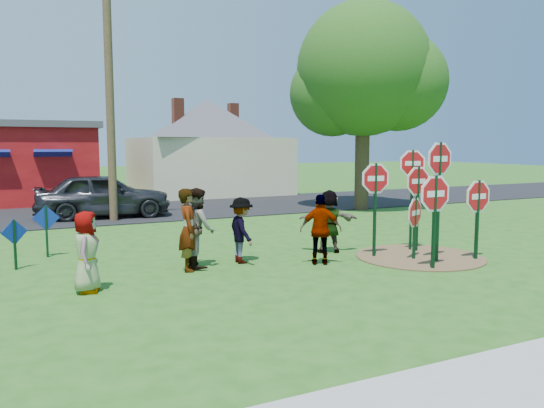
# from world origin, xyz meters

# --- Properties ---
(ground) EXTENTS (120.00, 120.00, 0.00)m
(ground) POSITION_xyz_m (0.00, 0.00, 0.00)
(ground) COLOR #245518
(ground) RESTS_ON ground
(sidewalk) EXTENTS (22.00, 1.80, 0.08)m
(sidewalk) POSITION_xyz_m (0.00, -7.20, 0.04)
(sidewalk) COLOR #9E9E99
(sidewalk) RESTS_ON ground
(road) EXTENTS (120.00, 7.50, 0.04)m
(road) POSITION_xyz_m (0.00, 11.50, 0.02)
(road) COLOR black
(road) RESTS_ON ground
(dirt_patch) EXTENTS (3.20, 3.20, 0.03)m
(dirt_patch) POSITION_xyz_m (4.50, -1.00, 0.01)
(dirt_patch) COLOR brown
(dirt_patch) RESTS_ON ground
(cream_house) EXTENTS (9.40, 9.40, 6.50)m
(cream_house) POSITION_xyz_m (5.50, 18.00, 2.92)
(cream_house) COLOR beige
(cream_house) RESTS_ON ground
(stop_sign_a) EXTENTS (1.14, 0.08, 2.30)m
(stop_sign_a) POSITION_xyz_m (3.88, -2.14, 1.56)
(stop_sign_a) COLOR #0D311A
(stop_sign_a) RESTS_ON ground
(stop_sign_b) EXTENTS (0.91, 0.34, 2.82)m
(stop_sign_b) POSITION_xyz_m (4.87, -0.21, 2.06)
(stop_sign_b) COLOR #0D311A
(stop_sign_b) RESTS_ON ground
(stop_sign_c) EXTENTS (1.08, 0.12, 3.04)m
(stop_sign_c) POSITION_xyz_m (4.49, -1.61, 2.14)
(stop_sign_c) COLOR #0D311A
(stop_sign_c) RESTS_ON ground
(stop_sign_d) EXTENTS (1.06, 0.07, 2.40)m
(stop_sign_d) POSITION_xyz_m (4.91, -0.41, 1.70)
(stop_sign_d) COLOR #0D311A
(stop_sign_d) RESTS_ON ground
(stop_sign_e) EXTENTS (0.91, 0.44, 1.67)m
(stop_sign_e) POSITION_xyz_m (4.17, -1.17, 1.08)
(stop_sign_e) COLOR #0D311A
(stop_sign_e) RESTS_ON ground
(stop_sign_f) EXTENTS (1.09, 0.08, 2.12)m
(stop_sign_f) POSITION_xyz_m (5.53, -1.85, 1.46)
(stop_sign_f) COLOR #0D311A
(stop_sign_f) RESTS_ON ground
(stop_sign_g) EXTENTS (1.04, 0.15, 2.51)m
(stop_sign_g) POSITION_xyz_m (3.48, -0.48, 1.75)
(stop_sign_g) COLOR #0D311A
(stop_sign_g) RESTS_ON ground
(blue_diamond_c) EXTENTS (0.56, 0.25, 1.17)m
(blue_diamond_c) POSITION_xyz_m (-4.67, 1.99, 0.72)
(blue_diamond_c) COLOR #0D311A
(blue_diamond_c) RESTS_ON ground
(blue_diamond_d) EXTENTS (0.65, 0.11, 1.32)m
(blue_diamond_d) POSITION_xyz_m (-3.94, 3.15, 0.82)
(blue_diamond_d) COLOR #0D311A
(blue_diamond_d) RESTS_ON ground
(person_a) EXTENTS (0.72, 0.89, 1.58)m
(person_a) POSITION_xyz_m (-3.44, -0.66, 0.79)
(person_a) COLOR #3F3E8F
(person_a) RESTS_ON ground
(person_b) EXTENTS (0.61, 0.77, 1.86)m
(person_b) POSITION_xyz_m (-1.16, 0.19, 0.93)
(person_b) COLOR #1F6F57
(person_b) RESTS_ON ground
(person_c) EXTENTS (0.74, 0.93, 1.85)m
(person_c) POSITION_xyz_m (-0.86, 0.43, 0.92)
(person_c) COLOR brown
(person_c) RESTS_ON ground
(person_d) EXTENTS (0.62, 1.04, 1.58)m
(person_d) POSITION_xyz_m (0.22, 0.39, 0.79)
(person_d) COLOR #2F3034
(person_d) RESTS_ON ground
(person_e) EXTENTS (1.06, 0.83, 1.67)m
(person_e) POSITION_xyz_m (1.83, -0.60, 0.84)
(person_e) COLOR #482D53
(person_e) RESTS_ON ground
(person_f) EXTENTS (1.61, 1.09, 1.66)m
(person_f) POSITION_xyz_m (2.76, 0.53, 0.83)
(person_f) COLOR #194F2F
(person_f) RESTS_ON ground
(suv) EXTENTS (5.19, 2.49, 1.71)m
(suv) POSITION_xyz_m (-1.54, 9.95, 0.89)
(suv) COLOR #303035
(suv) RESTS_ON road
(utility_pole) EXTENTS (2.21, 1.00, 9.55)m
(utility_pole) POSITION_xyz_m (-1.37, 8.82, 5.03)
(utility_pole) COLOR #4C3823
(utility_pole) RESTS_ON ground
(leafy_tree) EXTENTS (6.24, 5.69, 8.87)m
(leafy_tree) POSITION_xyz_m (9.11, 7.75, 5.71)
(leafy_tree) COLOR #382819
(leafy_tree) RESTS_ON ground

